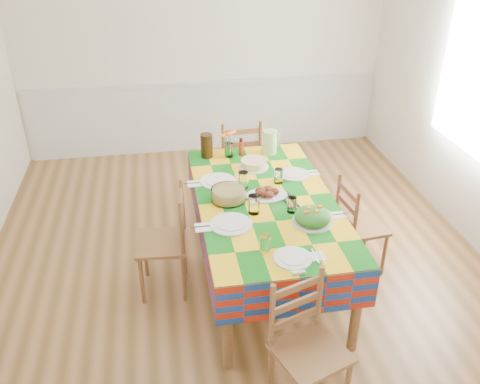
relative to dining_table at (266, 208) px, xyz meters
The scene contains 23 objects.
room 0.73m from the dining_table, 123.86° to the left, with size 4.58×5.08×2.78m.
wainscot 2.78m from the dining_table, 93.87° to the left, with size 4.41×0.06×0.92m.
window_right 2.27m from the dining_table, 15.81° to the left, with size 1.40×1.40×0.00m, color white.
dining_table is the anchor object (origin of this frame).
setting_near_head 0.78m from the dining_table, 93.48° to the right, with size 0.42×0.28×0.12m.
setting_left_near 0.41m from the dining_table, 133.63° to the right, with size 0.57×0.34×0.15m.
setting_left_far 0.42m from the dining_table, 133.68° to the left, with size 0.56×0.33×0.15m.
setting_right_near 0.41m from the dining_table, 48.75° to the right, with size 0.48×0.28×0.12m.
setting_right_far 0.44m from the dining_table, 49.48° to the left, with size 0.50×0.29×0.13m.
meat_platter 0.12m from the dining_table, 71.79° to the left, with size 0.34×0.24×0.07m.
salad_platter 0.50m from the dining_table, 56.74° to the right, with size 0.30×0.30×0.13m.
pasta_bowl 0.33m from the dining_table, behind, with size 0.28×0.28×0.10m.
cake 0.57m from the dining_table, 88.87° to the left, with size 0.27×0.27×0.07m.
serving_utensils 0.23m from the dining_table, 27.37° to the right, with size 0.15×0.34×0.01m.
flower_vase 0.87m from the dining_table, 101.90° to the left, with size 0.16×0.13×0.26m.
hot_sauce 0.86m from the dining_table, 93.79° to the left, with size 0.04×0.04×0.17m, color #AF290E.
green_pitcher 0.88m from the dining_table, 75.36° to the left, with size 0.13×0.13×0.23m, color #ADD898.
tea_pitcher 0.96m from the dining_table, 113.54° to the left, with size 0.11×0.11×0.22m, color black.
name_card 0.97m from the dining_table, 89.96° to the right, with size 0.09×0.03×0.02m, color white.
chair_near 1.30m from the dining_table, 90.65° to the right, with size 0.52×0.51×0.93m.
chair_far 1.29m from the dining_table, 89.93° to the left, with size 0.45×0.43×0.99m.
chair_left 0.84m from the dining_table, behind, with size 0.43×0.44×0.93m.
chair_right 0.85m from the dining_table, ahead, with size 0.41×0.42×0.87m.
Camera 1 is at (-0.61, -3.69, 2.83)m, focal length 38.00 mm.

